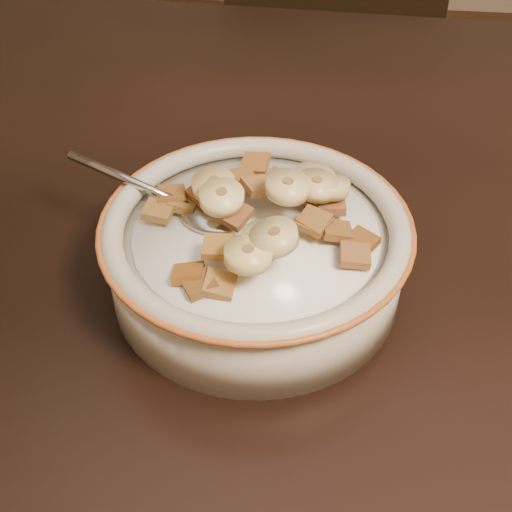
# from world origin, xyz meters

# --- Properties ---
(chair) EXTENTS (0.43, 0.43, 0.97)m
(chair) POSITION_xyz_m (-0.18, 0.74, 0.48)
(chair) COLOR black
(chair) RESTS_ON floor
(cereal_bowl) EXTENTS (0.21, 0.21, 0.05)m
(cereal_bowl) POSITION_xyz_m (-0.23, -0.04, 0.78)
(cereal_bowl) COLOR #B2ACA4
(cereal_bowl) RESTS_ON table
(milk) EXTENTS (0.18, 0.18, 0.00)m
(milk) POSITION_xyz_m (-0.23, -0.04, 0.80)
(milk) COLOR white
(milk) RESTS_ON cereal_bowl
(spoon) EXTENTS (0.06, 0.05, 0.01)m
(spoon) POSITION_xyz_m (-0.26, -0.03, 0.81)
(spoon) COLOR #A2A3A7
(spoon) RESTS_ON cereal_bowl
(cereal_square_0) EXTENTS (0.03, 0.03, 0.01)m
(cereal_square_0) POSITION_xyz_m (-0.24, 0.01, 0.81)
(cereal_square_0) COLOR brown
(cereal_square_0) RESTS_ON milk
(cereal_square_1) EXTENTS (0.02, 0.02, 0.01)m
(cereal_square_1) POSITION_xyz_m (-0.30, -0.03, 0.81)
(cereal_square_1) COLOR brown
(cereal_square_1) RESTS_ON milk
(cereal_square_2) EXTENTS (0.03, 0.03, 0.01)m
(cereal_square_2) POSITION_xyz_m (-0.25, -0.00, 0.81)
(cereal_square_2) COLOR brown
(cereal_square_2) RESTS_ON milk
(cereal_square_3) EXTENTS (0.03, 0.03, 0.01)m
(cereal_square_3) POSITION_xyz_m (-0.25, -0.01, 0.82)
(cereal_square_3) COLOR brown
(cereal_square_3) RESTS_ON milk
(cereal_square_4) EXTENTS (0.03, 0.03, 0.01)m
(cereal_square_4) POSITION_xyz_m (-0.19, -0.04, 0.81)
(cereal_square_4) COLOR brown
(cereal_square_4) RESTS_ON milk
(cereal_square_5) EXTENTS (0.02, 0.02, 0.01)m
(cereal_square_5) POSITION_xyz_m (-0.21, -0.01, 0.82)
(cereal_square_5) COLOR brown
(cereal_square_5) RESTS_ON milk
(cereal_square_6) EXTENTS (0.03, 0.03, 0.01)m
(cereal_square_6) POSITION_xyz_m (-0.24, -0.04, 0.82)
(cereal_square_6) COLOR brown
(cereal_square_6) RESTS_ON milk
(cereal_square_7) EXTENTS (0.02, 0.02, 0.01)m
(cereal_square_7) POSITION_xyz_m (-0.16, -0.07, 0.81)
(cereal_square_7) COLOR brown
(cereal_square_7) RESTS_ON milk
(cereal_square_8) EXTENTS (0.02, 0.02, 0.01)m
(cereal_square_8) POSITION_xyz_m (-0.24, -0.10, 0.81)
(cereal_square_8) COLOR brown
(cereal_square_8) RESTS_ON milk
(cereal_square_9) EXTENTS (0.03, 0.03, 0.01)m
(cereal_square_9) POSITION_xyz_m (-0.26, -0.10, 0.81)
(cereal_square_9) COLOR brown
(cereal_square_9) RESTS_ON milk
(cereal_square_10) EXTENTS (0.03, 0.03, 0.01)m
(cereal_square_10) POSITION_xyz_m (-0.22, 0.01, 0.81)
(cereal_square_10) COLOR brown
(cereal_square_10) RESTS_ON milk
(cereal_square_11) EXTENTS (0.02, 0.02, 0.01)m
(cereal_square_11) POSITION_xyz_m (-0.28, -0.02, 0.81)
(cereal_square_11) COLOR brown
(cereal_square_11) RESTS_ON milk
(cereal_square_12) EXTENTS (0.02, 0.02, 0.01)m
(cereal_square_12) POSITION_xyz_m (-0.24, 0.03, 0.81)
(cereal_square_12) COLOR brown
(cereal_square_12) RESTS_ON milk
(cereal_square_13) EXTENTS (0.03, 0.03, 0.01)m
(cereal_square_13) POSITION_xyz_m (-0.29, -0.02, 0.81)
(cereal_square_13) COLOR brown
(cereal_square_13) RESTS_ON milk
(cereal_square_14) EXTENTS (0.02, 0.02, 0.01)m
(cereal_square_14) POSITION_xyz_m (-0.25, -0.08, 0.82)
(cereal_square_14) COLOR olive
(cereal_square_14) RESTS_ON milk
(cereal_square_15) EXTENTS (0.03, 0.03, 0.01)m
(cereal_square_15) POSITION_xyz_m (-0.29, -0.01, 0.81)
(cereal_square_15) COLOR brown
(cereal_square_15) RESTS_ON milk
(cereal_square_16) EXTENTS (0.03, 0.03, 0.01)m
(cereal_square_16) POSITION_xyz_m (-0.15, -0.05, 0.81)
(cereal_square_16) COLOR brown
(cereal_square_16) RESTS_ON milk
(cereal_square_17) EXTENTS (0.02, 0.02, 0.01)m
(cereal_square_17) POSITION_xyz_m (-0.27, -0.09, 0.81)
(cereal_square_17) COLOR brown
(cereal_square_17) RESTS_ON milk
(cereal_square_18) EXTENTS (0.02, 0.02, 0.01)m
(cereal_square_18) POSITION_xyz_m (-0.17, -0.04, 0.81)
(cereal_square_18) COLOR brown
(cereal_square_18) RESTS_ON milk
(cereal_square_19) EXTENTS (0.03, 0.03, 0.01)m
(cereal_square_19) POSITION_xyz_m (-0.19, -0.01, 0.81)
(cereal_square_19) COLOR brown
(cereal_square_19) RESTS_ON milk
(cereal_square_20) EXTENTS (0.03, 0.03, 0.01)m
(cereal_square_20) POSITION_xyz_m (-0.22, -0.08, 0.82)
(cereal_square_20) COLOR brown
(cereal_square_20) RESTS_ON milk
(cereal_square_21) EXTENTS (0.03, 0.03, 0.01)m
(cereal_square_21) POSITION_xyz_m (-0.19, -0.04, 0.82)
(cereal_square_21) COLOR brown
(cereal_square_21) RESTS_ON milk
(cereal_square_22) EXTENTS (0.03, 0.03, 0.01)m
(cereal_square_22) POSITION_xyz_m (-0.19, 0.00, 0.81)
(cereal_square_22) COLOR brown
(cereal_square_22) RESTS_ON milk
(cereal_square_23) EXTENTS (0.03, 0.03, 0.01)m
(cereal_square_23) POSITION_xyz_m (-0.23, -0.01, 0.82)
(cereal_square_23) COLOR #925B34
(cereal_square_23) RESTS_ON milk
(cereal_square_24) EXTENTS (0.03, 0.03, 0.01)m
(cereal_square_24) POSITION_xyz_m (-0.27, -0.02, 0.81)
(cereal_square_24) COLOR #97501A
(cereal_square_24) RESTS_ON milk
(cereal_square_25) EXTENTS (0.02, 0.02, 0.01)m
(cereal_square_25) POSITION_xyz_m (-0.28, -0.01, 0.81)
(cereal_square_25) COLOR brown
(cereal_square_25) RESTS_ON milk
(cereal_square_26) EXTENTS (0.02, 0.02, 0.01)m
(cereal_square_26) POSITION_xyz_m (-0.18, -0.02, 0.81)
(cereal_square_26) COLOR brown
(cereal_square_26) RESTS_ON milk
(banana_slice_0) EXTENTS (0.04, 0.04, 0.01)m
(banana_slice_0) POSITION_xyz_m (-0.25, -0.04, 0.83)
(banana_slice_0) COLOR #FFEBA2
(banana_slice_0) RESTS_ON milk
(banana_slice_1) EXTENTS (0.04, 0.04, 0.02)m
(banana_slice_1) POSITION_xyz_m (-0.18, -0.01, 0.82)
(banana_slice_1) COLOR beige
(banana_slice_1) RESTS_ON milk
(banana_slice_2) EXTENTS (0.04, 0.04, 0.02)m
(banana_slice_2) POSITION_xyz_m (-0.21, -0.08, 0.83)
(banana_slice_2) COLOR beige
(banana_slice_2) RESTS_ON milk
(banana_slice_3) EXTENTS (0.04, 0.04, 0.01)m
(banana_slice_3) POSITION_xyz_m (-0.26, -0.02, 0.82)
(banana_slice_3) COLOR #F8D87C
(banana_slice_3) RESTS_ON milk
(banana_slice_4) EXTENTS (0.04, 0.04, 0.01)m
(banana_slice_4) POSITION_xyz_m (-0.19, -0.01, 0.82)
(banana_slice_4) COLOR beige
(banana_slice_4) RESTS_ON milk
(banana_slice_5) EXTENTS (0.03, 0.03, 0.01)m
(banana_slice_5) POSITION_xyz_m (-0.21, -0.03, 0.84)
(banana_slice_5) COLOR #FCD67B
(banana_slice_5) RESTS_ON milk
(banana_slice_6) EXTENTS (0.04, 0.04, 0.01)m
(banana_slice_6) POSITION_xyz_m (-0.22, -0.08, 0.83)
(banana_slice_6) COLOR #F8DB7D
(banana_slice_6) RESTS_ON milk
(banana_slice_7) EXTENTS (0.04, 0.04, 0.01)m
(banana_slice_7) POSITION_xyz_m (-0.19, -0.00, 0.82)
(banana_slice_7) COLOR beige
(banana_slice_7) RESTS_ON milk
(banana_slice_8) EXTENTS (0.04, 0.04, 0.01)m
(banana_slice_8) POSITION_xyz_m (-0.23, -0.09, 0.83)
(banana_slice_8) COLOR #EBCC7A
(banana_slice_8) RESTS_ON milk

